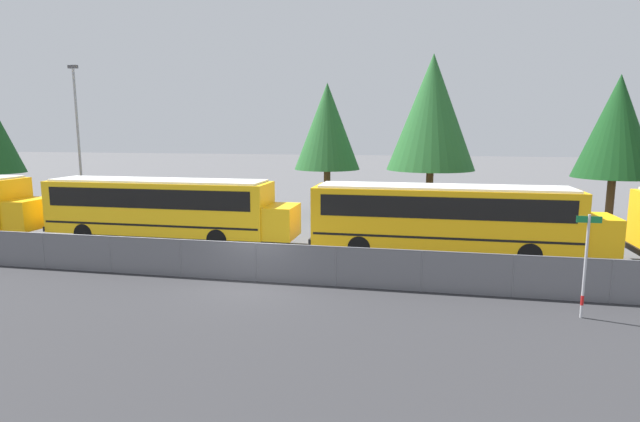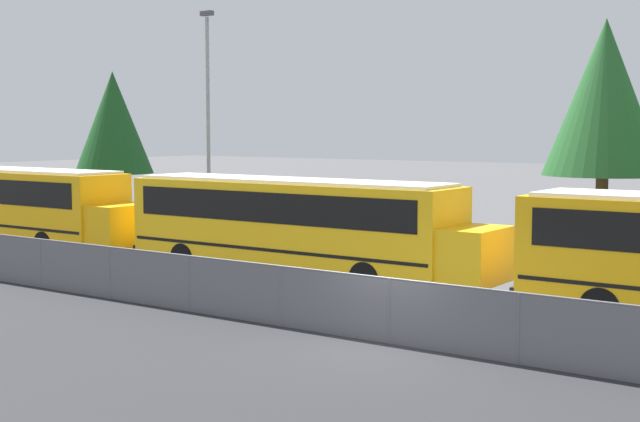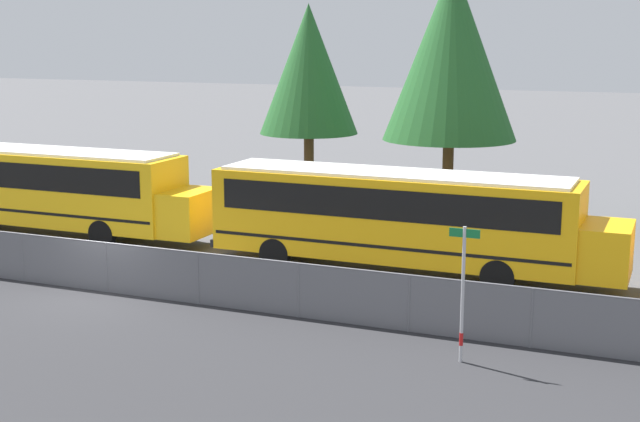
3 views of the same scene
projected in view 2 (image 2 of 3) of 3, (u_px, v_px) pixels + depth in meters
ground_plane at (389, 344)px, 19.87m from camera, size 200.00×200.00×0.00m
road_strip at (207, 414)px, 14.98m from camera, size 100.93×12.00×0.01m
fence at (389, 310)px, 19.80m from camera, size 67.00×0.07×1.50m
school_bus_0 at (14, 201)px, 35.55m from camera, size 12.99×2.48×3.20m
school_bus_1 at (296, 220)px, 28.08m from camera, size 12.99×2.48×3.20m
light_pole at (208, 118)px, 37.84m from camera, size 0.60×0.24×9.72m
tree_0 at (604, 98)px, 31.68m from camera, size 4.29×4.29×8.69m
tree_1 at (113, 123)px, 46.85m from camera, size 4.12×4.12×7.78m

